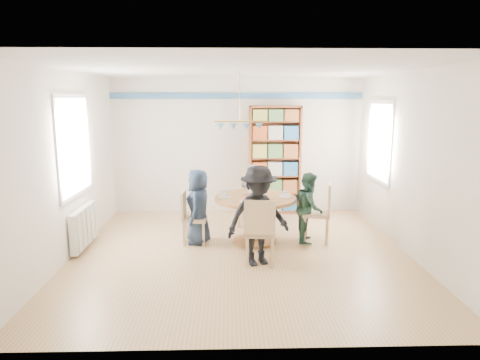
{
  "coord_description": "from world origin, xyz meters",
  "views": [
    {
      "loc": [
        -0.19,
        -6.12,
        2.3
      ],
      "look_at": [
        0.0,
        0.4,
        1.05
      ],
      "focal_mm": 32.0,
      "sensor_mm": 36.0,
      "label": 1
    }
  ],
  "objects_px": {
    "chair_far": "(252,194)",
    "person_near": "(258,216)",
    "radiator": "(84,226)",
    "person_far": "(252,196)",
    "person_right": "(309,207)",
    "chair_right": "(322,210)",
    "chair_near": "(260,229)",
    "chair_left": "(190,215)",
    "bookshelf": "(275,161)",
    "dining_table": "(255,209)",
    "person_left": "(198,207)"
  },
  "relations": [
    {
      "from": "person_far",
      "to": "person_near",
      "type": "bearing_deg",
      "value": 108.67
    },
    {
      "from": "person_right",
      "to": "person_near",
      "type": "height_order",
      "value": "person_near"
    },
    {
      "from": "chair_right",
      "to": "person_far",
      "type": "xyz_separation_m",
      "value": [
        -1.08,
        0.85,
        0.04
      ]
    },
    {
      "from": "person_far",
      "to": "person_near",
      "type": "relative_size",
      "value": 0.82
    },
    {
      "from": "bookshelf",
      "to": "person_left",
      "type": "bearing_deg",
      "value": -127.53
    },
    {
      "from": "dining_table",
      "to": "chair_right",
      "type": "relative_size",
      "value": 1.34
    },
    {
      "from": "person_right",
      "to": "person_far",
      "type": "height_order",
      "value": "person_far"
    },
    {
      "from": "chair_left",
      "to": "bookshelf",
      "type": "height_order",
      "value": "bookshelf"
    },
    {
      "from": "radiator",
      "to": "chair_near",
      "type": "xyz_separation_m",
      "value": [
        2.67,
        -0.77,
        0.18
      ]
    },
    {
      "from": "dining_table",
      "to": "chair_near",
      "type": "relative_size",
      "value": 1.36
    },
    {
      "from": "radiator",
      "to": "chair_far",
      "type": "bearing_deg",
      "value": 24.95
    },
    {
      "from": "chair_right",
      "to": "person_far",
      "type": "distance_m",
      "value": 1.38
    },
    {
      "from": "chair_right",
      "to": "person_near",
      "type": "bearing_deg",
      "value": -139.59
    },
    {
      "from": "radiator",
      "to": "person_left",
      "type": "xyz_separation_m",
      "value": [
        1.75,
        0.2,
        0.25
      ]
    },
    {
      "from": "chair_left",
      "to": "chair_right",
      "type": "relative_size",
      "value": 0.88
    },
    {
      "from": "radiator",
      "to": "person_near",
      "type": "bearing_deg",
      "value": -15.2
    },
    {
      "from": "dining_table",
      "to": "bookshelf",
      "type": "relative_size",
      "value": 0.6
    },
    {
      "from": "dining_table",
      "to": "person_far",
      "type": "xyz_separation_m",
      "value": [
        -0.0,
        0.85,
        0.02
      ]
    },
    {
      "from": "person_near",
      "to": "chair_far",
      "type": "bearing_deg",
      "value": 69.65
    },
    {
      "from": "dining_table",
      "to": "person_left",
      "type": "distance_m",
      "value": 0.91
    },
    {
      "from": "chair_near",
      "to": "person_near",
      "type": "xyz_separation_m",
      "value": [
        -0.02,
        0.05,
        0.17
      ]
    },
    {
      "from": "chair_left",
      "to": "bookshelf",
      "type": "xyz_separation_m",
      "value": [
        1.54,
        1.86,
        0.59
      ]
    },
    {
      "from": "dining_table",
      "to": "bookshelf",
      "type": "height_order",
      "value": "bookshelf"
    },
    {
      "from": "person_right",
      "to": "bookshelf",
      "type": "xyz_separation_m",
      "value": [
        -0.37,
        1.8,
        0.49
      ]
    },
    {
      "from": "person_left",
      "to": "person_right",
      "type": "relative_size",
      "value": 1.06
    },
    {
      "from": "person_near",
      "to": "bookshelf",
      "type": "relative_size",
      "value": 0.65
    },
    {
      "from": "person_left",
      "to": "person_near",
      "type": "relative_size",
      "value": 0.86
    },
    {
      "from": "radiator",
      "to": "chair_far",
      "type": "xyz_separation_m",
      "value": [
        2.67,
        1.24,
        0.21
      ]
    },
    {
      "from": "chair_far",
      "to": "bookshelf",
      "type": "distance_m",
      "value": 1.07
    },
    {
      "from": "person_far",
      "to": "bookshelf",
      "type": "bearing_deg",
      "value": -98.28
    },
    {
      "from": "chair_far",
      "to": "person_near",
      "type": "xyz_separation_m",
      "value": [
        -0.02,
        -1.96,
        0.14
      ]
    },
    {
      "from": "radiator",
      "to": "person_right",
      "type": "height_order",
      "value": "person_right"
    },
    {
      "from": "dining_table",
      "to": "person_near",
      "type": "bearing_deg",
      "value": -91.19
    },
    {
      "from": "radiator",
      "to": "chair_near",
      "type": "height_order",
      "value": "chair_near"
    },
    {
      "from": "chair_left",
      "to": "person_left",
      "type": "bearing_deg",
      "value": 9.67
    },
    {
      "from": "dining_table",
      "to": "chair_left",
      "type": "xyz_separation_m",
      "value": [
        -1.04,
        -0.04,
        -0.09
      ]
    },
    {
      "from": "chair_right",
      "to": "radiator",
      "type": "bearing_deg",
      "value": -176.71
    },
    {
      "from": "chair_far",
      "to": "person_far",
      "type": "relative_size",
      "value": 0.89
    },
    {
      "from": "chair_left",
      "to": "chair_far",
      "type": "height_order",
      "value": "chair_far"
    },
    {
      "from": "dining_table",
      "to": "chair_near",
      "type": "height_order",
      "value": "chair_near"
    },
    {
      "from": "person_left",
      "to": "chair_near",
      "type": "bearing_deg",
      "value": 49.92
    },
    {
      "from": "person_right",
      "to": "person_near",
      "type": "xyz_separation_m",
      "value": [
        -0.89,
        -0.95,
        0.13
      ]
    },
    {
      "from": "chair_far",
      "to": "person_right",
      "type": "bearing_deg",
      "value": -49.0
    },
    {
      "from": "chair_right",
      "to": "person_near",
      "type": "distance_m",
      "value": 1.45
    },
    {
      "from": "dining_table",
      "to": "chair_left",
      "type": "distance_m",
      "value": 1.05
    },
    {
      "from": "radiator",
      "to": "person_far",
      "type": "relative_size",
      "value": 0.87
    },
    {
      "from": "person_left",
      "to": "person_far",
      "type": "relative_size",
      "value": 1.04
    },
    {
      "from": "radiator",
      "to": "chair_right",
      "type": "height_order",
      "value": "chair_right"
    },
    {
      "from": "chair_near",
      "to": "bookshelf",
      "type": "distance_m",
      "value": 2.9
    },
    {
      "from": "person_far",
      "to": "person_right",
      "type": "bearing_deg",
      "value": 155.76
    }
  ]
}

